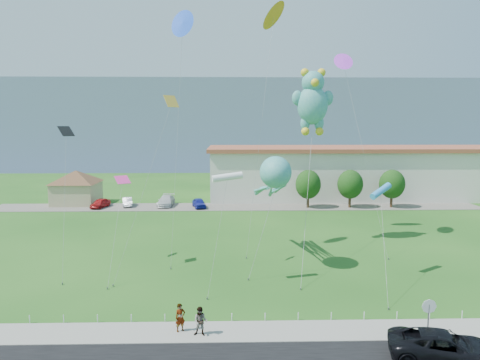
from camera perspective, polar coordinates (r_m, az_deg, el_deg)
name	(u,v)px	position (r m, az deg, el deg)	size (l,w,h in m)	color
ground	(248,312)	(28.21, 1.02, -17.13)	(160.00, 160.00, 0.00)	#1B4A14
sidewalk	(250,332)	(25.71, 1.29, -19.56)	(80.00, 2.50, 0.10)	gray
parking_strip	(237,207)	(61.78, -0.34, -3.59)	(70.00, 6.00, 0.06)	#59544C
hill_ridge	(233,123)	(145.68, -0.96, 7.59)	(160.00, 50.00, 25.00)	slate
pavilion	(76,184)	(68.21, -20.99, -0.49)	(9.20, 9.20, 5.00)	tan
warehouse	(393,171)	(75.13, 19.77, 1.08)	(61.00, 15.00, 8.20)	beige
stop_sign	(429,310)	(25.86, 23.87, -15.61)	(0.80, 0.07, 2.50)	slate
rope_fence	(248,317)	(26.93, 1.14, -17.79)	(26.05, 0.05, 0.50)	white
tree_near	(308,184)	(61.25, 9.07, -0.59)	(3.60, 3.60, 5.47)	#3F2B19
tree_mid	(350,184)	(62.62, 14.48, -0.56)	(3.60, 3.60, 5.47)	#3F2B19
tree_far	(392,184)	(64.52, 19.61, -0.53)	(3.60, 3.60, 5.47)	#3F2B19
suv	(445,347)	(24.76, 25.65, -19.48)	(2.46, 5.34, 1.48)	black
pedestrian_left	(180,318)	(25.53, -7.97, -17.70)	(0.59, 0.38, 1.61)	gray
pedestrian_right	(201,321)	(24.96, -5.28, -18.25)	(0.79, 0.62, 1.63)	gray
parked_car_red	(100,203)	(64.06, -18.13, -2.94)	(1.53, 3.81, 1.30)	#AA1417
parked_car_silver	(127,202)	(64.24, -14.77, -2.83)	(1.30, 3.73, 1.23)	silver
parked_car_white	(166,201)	(63.20, -9.83, -2.75)	(2.05, 5.04, 1.46)	silver
parked_car_blue	(199,203)	(61.21, -5.49, -3.07)	(1.53, 3.81, 1.30)	navy
octopus_kite	(274,180)	(35.47, 4.51, -0.01)	(3.57, 9.45, 9.26)	teal
teddy_bear_kite	(313,100)	(42.35, 9.66, 10.45)	(5.00, 13.70, 17.08)	teal
small_kite_orange	(273,22)	(45.88, 4.39, 20.29)	(3.97, 8.91, 23.38)	orange
small_kite_yellow	(164,123)	(33.77, -10.04, 7.51)	(4.70, 4.41, 13.97)	gold
small_kite_cyan	(381,192)	(34.37, 18.26, -1.50)	(1.77, 7.52, 7.12)	#2E8BD2
small_kite_white	(227,178)	(30.64, -1.73, 0.30)	(1.66, 4.00, 8.43)	white
small_kite_blue	(182,29)	(39.31, -7.70, 19.29)	(1.80, 5.23, 21.12)	blue
small_kite_purple	(344,65)	(44.47, 13.74, 14.61)	(3.63, 7.61, 18.63)	purple
small_kite_black	(66,147)	(37.50, -22.22, 4.11)	(1.74, 5.70, 11.64)	black
small_kite_pink	(121,189)	(35.72, -15.56, -1.16)	(1.29, 5.84, 7.71)	#D72F8A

